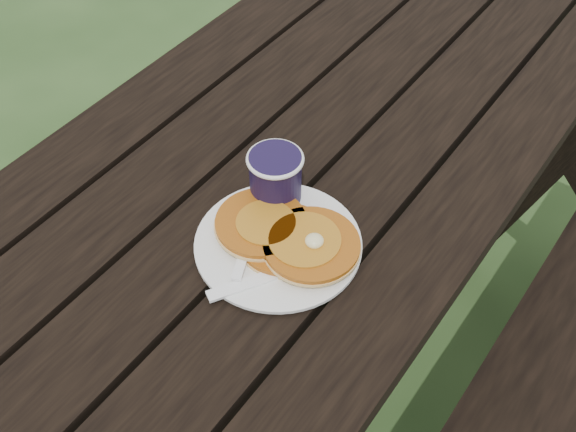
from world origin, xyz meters
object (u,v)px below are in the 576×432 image
Objects in this scene: picnic_table at (271,303)px; plate at (278,245)px; coffee_cup at (275,177)px; pancake_stack at (287,236)px.

plate is (0.11, -0.12, 0.39)m from picnic_table.
coffee_cup is at bearing -41.04° from picnic_table.
coffee_cup is (-0.06, 0.08, 0.05)m from plate.
coffee_cup is (0.05, -0.04, 0.44)m from picnic_table.
pancake_stack reaches higher than picnic_table.
coffee_cup reaches higher than plate.
plate is at bearing -140.93° from pancake_stack.
pancake_stack is (0.01, 0.01, 0.02)m from plate.
pancake_stack is 0.10m from coffee_cup.
coffee_cup reaches higher than picnic_table.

